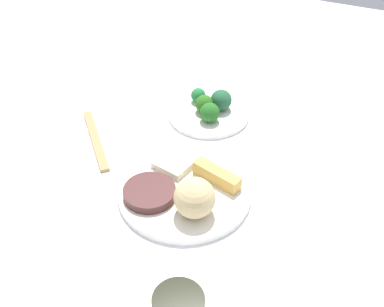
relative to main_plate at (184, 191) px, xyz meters
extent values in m
cube|color=white|center=(-0.01, 0.00, -0.02)|extent=(2.20, 2.20, 0.02)
cylinder|color=white|center=(0.00, 0.00, 0.00)|extent=(0.27, 0.27, 0.02)
sphere|color=tan|center=(-0.05, -0.05, 0.05)|extent=(0.08, 0.08, 0.08)
cube|color=gold|center=(0.05, -0.05, 0.02)|extent=(0.06, 0.11, 0.03)
cube|color=beige|center=(0.05, 0.05, 0.02)|extent=(0.08, 0.09, 0.02)
cylinder|color=#4A2626|center=(-0.05, 0.05, 0.02)|extent=(0.10, 0.10, 0.02)
cylinder|color=white|center=(0.27, 0.06, 0.00)|extent=(0.20, 0.20, 0.01)
sphere|color=#217035|center=(0.30, 0.09, 0.02)|extent=(0.04, 0.04, 0.04)
sphere|color=#28631A|center=(0.27, 0.06, 0.03)|extent=(0.04, 0.04, 0.04)
sphere|color=#235737|center=(0.29, 0.03, 0.03)|extent=(0.05, 0.05, 0.05)
sphere|color=#236021|center=(0.24, 0.04, 0.03)|extent=(0.05, 0.05, 0.05)
cylinder|color=black|center=(-0.25, -0.10, 0.04)|extent=(0.08, 0.08, 0.00)
cube|color=#A38452|center=(0.08, 0.26, 0.00)|extent=(0.18, 0.17, 0.01)
camera|label=1|loc=(-0.64, -0.29, 0.68)|focal=45.64mm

